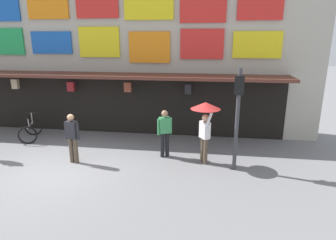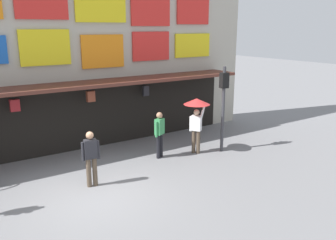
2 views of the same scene
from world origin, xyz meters
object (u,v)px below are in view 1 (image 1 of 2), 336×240
at_px(traffic_light_far, 238,104).
at_px(bicycle_parked, 31,130).
at_px(pedestrian_in_blue, 165,131).
at_px(pedestrian_with_umbrella, 205,116).
at_px(pedestrian_in_yellow, 72,136).

distance_m(traffic_light_far, bicycle_parked, 8.45).
distance_m(bicycle_parked, pedestrian_in_blue, 5.86).
bearing_deg(pedestrian_in_blue, traffic_light_far, -16.20).
height_order(bicycle_parked, pedestrian_with_umbrella, pedestrian_with_umbrella).
xyz_separation_m(bicycle_parked, pedestrian_in_blue, (5.75, -0.99, 0.55)).
bearing_deg(pedestrian_in_blue, pedestrian_in_yellow, -162.31).
bearing_deg(pedestrian_in_yellow, pedestrian_with_umbrella, 7.77).
xyz_separation_m(traffic_light_far, pedestrian_with_umbrella, (-0.97, 0.33, -0.50)).
bearing_deg(traffic_light_far, bicycle_parked, 168.32).
distance_m(traffic_light_far, pedestrian_with_umbrella, 1.14).
distance_m(traffic_light_far, pedestrian_in_blue, 2.72).
xyz_separation_m(traffic_light_far, bicycle_parked, (-8.09, 1.67, -1.75)).
bearing_deg(pedestrian_with_umbrella, traffic_light_far, -19.03).
height_order(traffic_light_far, pedestrian_in_blue, traffic_light_far).
bearing_deg(pedestrian_in_yellow, bicycle_parked, 145.63).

